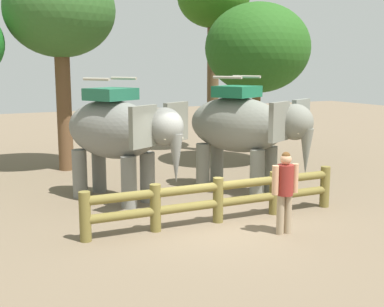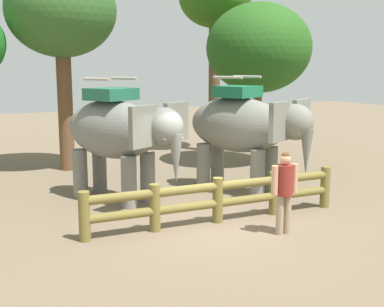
{
  "view_description": "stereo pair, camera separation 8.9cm",
  "coord_description": "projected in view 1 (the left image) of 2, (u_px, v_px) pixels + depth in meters",
  "views": [
    {
      "loc": [
        -5.54,
        -9.69,
        3.59
      ],
      "look_at": [
        0.0,
        1.45,
        1.4
      ],
      "focal_mm": 47.23,
      "sensor_mm": 36.0,
      "label": 1
    },
    {
      "loc": [
        -5.46,
        -9.73,
        3.59
      ],
      "look_at": [
        0.0,
        1.45,
        1.4
      ],
      "focal_mm": 47.23,
      "sensor_mm": 36.0,
      "label": 2
    }
  ],
  "objects": [
    {
      "name": "log_fence",
      "position": [
        218.0,
        197.0,
        11.58
      ],
      "size": [
        6.39,
        0.42,
        1.05
      ],
      "color": "brown",
      "rests_on": "ground"
    },
    {
      "name": "tree_deep_back",
      "position": [
        257.0,
        48.0,
        17.74
      ],
      "size": [
        3.7,
        3.7,
        5.75
      ],
      "color": "brown",
      "rests_on": "ground"
    },
    {
      "name": "ground_plane",
      "position": [
        220.0,
        223.0,
        11.6
      ],
      "size": [
        60.0,
        60.0,
        0.0
      ],
      "primitive_type": "plane",
      "color": "brown"
    },
    {
      "name": "tree_far_left",
      "position": [
        213.0,
        2.0,
        20.24
      ],
      "size": [
        2.92,
        2.92,
        7.54
      ],
      "color": "brown",
      "rests_on": "ground"
    },
    {
      "name": "tree_back_center",
      "position": [
        60.0,
        13.0,
        16.62
      ],
      "size": [
        3.64,
        3.64,
        6.92
      ],
      "color": "brown",
      "rests_on": "ground"
    },
    {
      "name": "tourist_woman_in_black",
      "position": [
        285.0,
        187.0,
        10.71
      ],
      "size": [
        0.63,
        0.37,
        1.79
      ],
      "color": "tan",
      "rests_on": "ground"
    },
    {
      "name": "elephant_near_left",
      "position": [
        119.0,
        133.0,
        13.21
      ],
      "size": [
        3.07,
        3.82,
        3.27
      ],
      "color": "slate",
      "rests_on": "ground"
    },
    {
      "name": "elephant_center",
      "position": [
        244.0,
        128.0,
        14.16
      ],
      "size": [
        3.04,
        3.86,
        3.29
      ],
      "color": "slate",
      "rests_on": "ground"
    }
  ]
}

